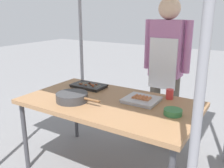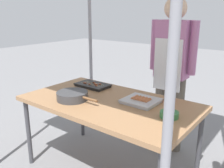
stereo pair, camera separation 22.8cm
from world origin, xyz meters
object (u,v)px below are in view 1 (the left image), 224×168
(tray_grilled_sausages, at_px, (142,100))
(drink_cup_near_edge, at_px, (170,94))
(condiment_bowl, at_px, (173,112))
(stall_table, at_px, (109,106))
(tray_meat_skewers, at_px, (89,86))
(cooking_wok, at_px, (72,97))
(vendor_woman, at_px, (166,62))

(tray_grilled_sausages, relative_size, drink_cup_near_edge, 3.30)
(condiment_bowl, bearing_deg, tray_grilled_sausages, 157.83)
(stall_table, distance_m, tray_meat_skewers, 0.49)
(stall_table, distance_m, cooking_wok, 0.35)
(condiment_bowl, distance_m, drink_cup_near_edge, 0.38)
(drink_cup_near_edge, bearing_deg, tray_meat_skewers, -173.02)
(condiment_bowl, distance_m, vendor_woman, 0.89)
(cooking_wok, xyz_separation_m, condiment_bowl, (0.88, 0.19, -0.02))
(condiment_bowl, relative_size, drink_cup_near_edge, 1.58)
(cooking_wok, bearing_deg, condiment_bowl, 11.83)
(condiment_bowl, bearing_deg, cooking_wok, -168.17)
(tray_meat_skewers, height_order, condiment_bowl, condiment_bowl)
(tray_grilled_sausages, relative_size, cooking_wok, 0.68)
(stall_table, relative_size, vendor_woman, 0.95)
(tray_meat_skewers, xyz_separation_m, condiment_bowl, (1.02, -0.24, 0.01))
(stall_table, bearing_deg, tray_grilled_sausages, 28.35)
(stall_table, bearing_deg, cooking_wok, -147.08)
(tray_meat_skewers, relative_size, cooking_wok, 0.81)
(stall_table, relative_size, tray_grilled_sausages, 5.22)
(cooking_wok, bearing_deg, stall_table, 32.92)
(tray_grilled_sausages, bearing_deg, condiment_bowl, -22.17)
(stall_table, distance_m, drink_cup_near_edge, 0.58)
(stall_table, relative_size, drink_cup_near_edge, 17.24)
(cooking_wok, relative_size, drink_cup_near_edge, 4.85)
(tray_grilled_sausages, bearing_deg, vendor_woman, 91.34)
(tray_grilled_sausages, height_order, vendor_woman, vendor_woman)
(tray_grilled_sausages, relative_size, vendor_woman, 0.18)
(tray_meat_skewers, xyz_separation_m, cooking_wok, (0.13, -0.43, 0.03))
(stall_table, height_order, vendor_woman, vendor_woman)
(cooking_wok, distance_m, condiment_bowl, 0.90)
(condiment_bowl, bearing_deg, tray_meat_skewers, 166.69)
(cooking_wok, bearing_deg, drink_cup_near_edge, 35.89)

